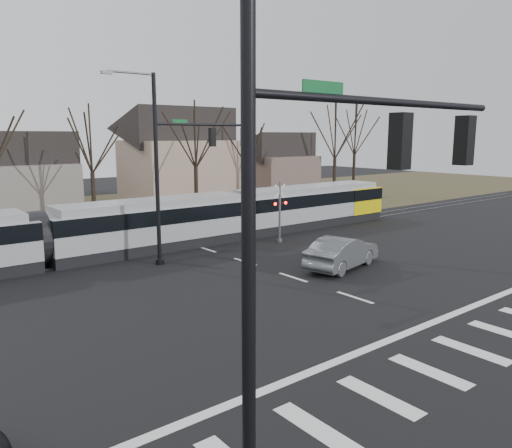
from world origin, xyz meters
TOP-DOWN VIEW (x-y plane):
  - ground at (0.00, 0.00)m, footprint 140.00×140.00m
  - grass_verge at (0.00, 32.00)m, footprint 140.00×28.00m
  - crosswalk at (0.00, -4.00)m, footprint 27.00×2.60m
  - stop_line at (0.00, -1.80)m, footprint 28.00×0.35m
  - lane_dashes at (0.00, 16.00)m, footprint 0.18×30.00m
  - rail_pair at (0.00, 15.80)m, footprint 90.00×1.52m
  - tram at (-2.71, 16.00)m, footprint 41.31×3.07m
  - sedan at (3.29, 5.74)m, footprint 4.16×6.00m
  - signal_pole_near_left at (-10.41, -6.00)m, footprint 9.28×0.44m
  - signal_pole_far at (-2.41, 12.50)m, footprint 9.28×0.44m
  - rail_crossing_signal at (5.00, 12.79)m, footprint 1.08×0.36m
  - tree_row at (2.00, 26.00)m, footprint 59.20×7.20m
  - house_b at (-5.00, 36.00)m, footprint 8.64×7.56m
  - house_c at (9.00, 33.00)m, footprint 10.80×8.64m
  - house_d at (24.00, 35.00)m, footprint 8.64×7.56m

SIDE VIEW (x-z plane):
  - ground at x=0.00m, z-range 0.00..0.00m
  - grass_verge at x=0.00m, z-range 0.00..0.01m
  - crosswalk at x=0.00m, z-range 0.00..0.01m
  - stop_line at x=0.00m, z-range 0.00..0.01m
  - lane_dashes at x=0.00m, z-range 0.00..0.01m
  - rail_pair at x=0.00m, z-range 0.00..0.06m
  - sedan at x=3.29m, z-range 0.00..1.71m
  - tram at x=-2.71m, z-range 0.14..3.27m
  - rail_crossing_signal at x=5.00m, z-range -0.11..3.89m
  - house_b at x=-5.00m, z-range 0.14..7.79m
  - house_d at x=24.00m, z-range 0.14..7.79m
  - tree_row at x=2.00m, z-range 0.00..10.00m
  - house_c at x=9.00m, z-range 0.18..10.28m
  - signal_pole_near_left at x=-10.41m, z-range 0.60..10.80m
  - signal_pole_far at x=-2.41m, z-range 0.60..10.80m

